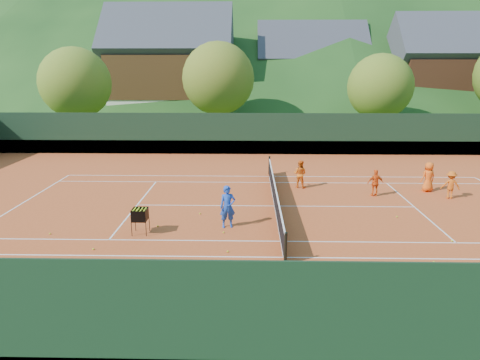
{
  "coord_description": "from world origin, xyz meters",
  "views": [
    {
      "loc": [
        -1.19,
        -18.79,
        6.28
      ],
      "look_at": [
        -1.61,
        0.0,
        1.25
      ],
      "focal_mm": 32.0,
      "sensor_mm": 36.0,
      "label": 1
    }
  ],
  "objects_px": {
    "chalet_left": "(171,72)",
    "coach": "(228,207)",
    "student_b": "(375,183)",
    "student_d": "(451,185)",
    "ball_hopper": "(140,215)",
    "student_c": "(428,177)",
    "chalet_mid": "(310,77)",
    "chalet_right": "(443,75)",
    "tennis_net": "(275,196)",
    "student_a": "(300,174)"
  },
  "relations": [
    {
      "from": "student_a",
      "to": "tennis_net",
      "type": "height_order",
      "value": "student_a"
    },
    {
      "from": "student_a",
      "to": "chalet_right",
      "type": "distance_m",
      "value": 32.89
    },
    {
      "from": "student_b",
      "to": "ball_hopper",
      "type": "distance_m",
      "value": 11.62
    },
    {
      "from": "chalet_mid",
      "to": "coach",
      "type": "bearing_deg",
      "value": -102.36
    },
    {
      "from": "coach",
      "to": "student_d",
      "type": "bearing_deg",
      "value": 10.17
    },
    {
      "from": "coach",
      "to": "ball_hopper",
      "type": "distance_m",
      "value": 3.41
    },
    {
      "from": "coach",
      "to": "student_b",
      "type": "bearing_deg",
      "value": 20.94
    },
    {
      "from": "chalet_right",
      "to": "coach",
      "type": "bearing_deg",
      "value": -123.98
    },
    {
      "from": "tennis_net",
      "to": "student_b",
      "type": "bearing_deg",
      "value": 18.62
    },
    {
      "from": "student_d",
      "to": "student_b",
      "type": "bearing_deg",
      "value": 4.61
    },
    {
      "from": "ball_hopper",
      "to": "chalet_mid",
      "type": "relative_size",
      "value": 0.08
    },
    {
      "from": "ball_hopper",
      "to": "chalet_right",
      "type": "distance_m",
      "value": 42.23
    },
    {
      "from": "coach",
      "to": "chalet_mid",
      "type": "relative_size",
      "value": 0.14
    },
    {
      "from": "chalet_right",
      "to": "tennis_net",
      "type": "bearing_deg",
      "value": -123.69
    },
    {
      "from": "student_a",
      "to": "student_c",
      "type": "bearing_deg",
      "value": -161.46
    },
    {
      "from": "student_d",
      "to": "chalet_mid",
      "type": "relative_size",
      "value": 0.11
    },
    {
      "from": "student_d",
      "to": "chalet_right",
      "type": "height_order",
      "value": "chalet_right"
    },
    {
      "from": "coach",
      "to": "ball_hopper",
      "type": "xyz_separation_m",
      "value": [
        -3.32,
        -0.76,
        -0.11
      ]
    },
    {
      "from": "student_d",
      "to": "chalet_left",
      "type": "height_order",
      "value": "chalet_left"
    },
    {
      "from": "coach",
      "to": "chalet_left",
      "type": "xyz_separation_m",
      "value": [
        -7.96,
        32.7,
        4.77
      ]
    },
    {
      "from": "chalet_left",
      "to": "coach",
      "type": "bearing_deg",
      "value": -76.32
    },
    {
      "from": "tennis_net",
      "to": "chalet_mid",
      "type": "bearing_deg",
      "value": 79.99
    },
    {
      "from": "chalet_mid",
      "to": "chalet_right",
      "type": "height_order",
      "value": "chalet_right"
    },
    {
      "from": "coach",
      "to": "student_a",
      "type": "relative_size",
      "value": 1.16
    },
    {
      "from": "coach",
      "to": "student_c",
      "type": "xyz_separation_m",
      "value": [
        10.02,
        5.28,
        -0.09
      ]
    },
    {
      "from": "tennis_net",
      "to": "chalet_right",
      "type": "distance_m",
      "value": 36.37
    },
    {
      "from": "student_c",
      "to": "student_d",
      "type": "distance_m",
      "value": 1.34
    },
    {
      "from": "student_c",
      "to": "student_d",
      "type": "height_order",
      "value": "student_c"
    },
    {
      "from": "chalet_mid",
      "to": "student_b",
      "type": "bearing_deg",
      "value": -91.69
    },
    {
      "from": "student_a",
      "to": "chalet_mid",
      "type": "relative_size",
      "value": 0.12
    },
    {
      "from": "student_a",
      "to": "student_d",
      "type": "height_order",
      "value": "student_a"
    },
    {
      "from": "coach",
      "to": "student_a",
      "type": "height_order",
      "value": "coach"
    },
    {
      "from": "coach",
      "to": "tennis_net",
      "type": "bearing_deg",
      "value": 42.0
    },
    {
      "from": "student_c",
      "to": "tennis_net",
      "type": "distance_m",
      "value": 8.39
    },
    {
      "from": "student_a",
      "to": "student_d",
      "type": "distance_m",
      "value": 7.32
    },
    {
      "from": "ball_hopper",
      "to": "student_b",
      "type": "bearing_deg",
      "value": 26.38
    },
    {
      "from": "student_c",
      "to": "chalet_right",
      "type": "relative_size",
      "value": 0.13
    },
    {
      "from": "coach",
      "to": "student_b",
      "type": "xyz_separation_m",
      "value": [
        7.09,
        4.4,
        -0.18
      ]
    },
    {
      "from": "ball_hopper",
      "to": "student_d",
      "type": "bearing_deg",
      "value": 19.2
    },
    {
      "from": "chalet_left",
      "to": "student_c",
      "type": "bearing_deg",
      "value": -56.74
    },
    {
      "from": "ball_hopper",
      "to": "chalet_right",
      "type": "bearing_deg",
      "value": 52.84
    },
    {
      "from": "chalet_mid",
      "to": "chalet_left",
      "type": "bearing_deg",
      "value": -165.96
    },
    {
      "from": "student_b",
      "to": "chalet_right",
      "type": "height_order",
      "value": "chalet_right"
    },
    {
      "from": "coach",
      "to": "ball_hopper",
      "type": "relative_size",
      "value": 1.71
    },
    {
      "from": "coach",
      "to": "student_b",
      "type": "height_order",
      "value": "coach"
    },
    {
      "from": "chalet_left",
      "to": "chalet_right",
      "type": "distance_m",
      "value": 30.0
    },
    {
      "from": "tennis_net",
      "to": "chalet_mid",
      "type": "distance_m",
      "value": 34.81
    },
    {
      "from": "student_c",
      "to": "student_b",
      "type": "bearing_deg",
      "value": 0.91
    },
    {
      "from": "student_b",
      "to": "student_d",
      "type": "relative_size",
      "value": 0.99
    },
    {
      "from": "tennis_net",
      "to": "student_c",
      "type": "bearing_deg",
      "value": 17.93
    }
  ]
}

